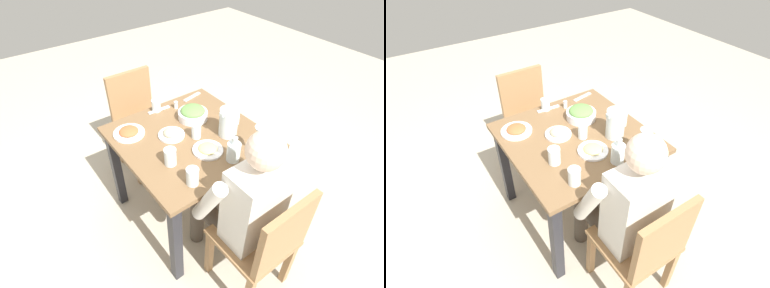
{
  "view_description": "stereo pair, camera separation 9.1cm",
  "coord_description": "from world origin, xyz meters",
  "views": [
    {
      "loc": [
        -0.91,
        -1.24,
        1.93
      ],
      "look_at": [
        -0.02,
        -0.06,
        0.71
      ],
      "focal_mm": 28.28,
      "sensor_mm": 36.0,
      "label": 1
    },
    {
      "loc": [
        -0.83,
        -1.29,
        1.93
      ],
      "look_at": [
        -0.02,
        -0.06,
        0.71
      ],
      "focal_mm": 28.28,
      "sensor_mm": 36.0,
      "label": 2
    }
  ],
  "objects": [
    {
      "name": "ground_plane",
      "position": [
        0.0,
        0.0,
        0.0
      ],
      "size": [
        8.0,
        8.0,
        0.0
      ],
      "primitive_type": "plane",
      "color": "#B7AD99"
    },
    {
      "name": "dining_table",
      "position": [
        0.0,
        0.0,
        0.61
      ],
      "size": [
        0.89,
        0.89,
        0.73
      ],
      "color": "brown",
      "rests_on": "ground_plane"
    },
    {
      "name": "chair_near",
      "position": [
        -0.03,
        -0.74,
        0.48
      ],
      "size": [
        0.4,
        0.4,
        0.85
      ],
      "color": "#997047",
      "rests_on": "ground_plane"
    },
    {
      "name": "chair_far",
      "position": [
        -0.01,
        0.74,
        0.48
      ],
      "size": [
        0.4,
        0.4,
        0.85
      ],
      "color": "#997047",
      "rests_on": "ground_plane"
    },
    {
      "name": "diner_near",
      "position": [
        -0.03,
        -0.53,
        0.62
      ],
      "size": [
        0.48,
        0.53,
        1.15
      ],
      "color": "silver",
      "rests_on": "ground_plane"
    },
    {
      "name": "water_pitcher",
      "position": [
        0.21,
        -0.13,
        0.83
      ],
      "size": [
        0.16,
        0.12,
        0.19
      ],
      "color": "silver",
      "rests_on": "dining_table"
    },
    {
      "name": "salad_bowl",
      "position": [
        0.14,
        0.15,
        0.77
      ],
      "size": [
        0.21,
        0.21,
        0.09
      ],
      "color": "white",
      "rests_on": "dining_table"
    },
    {
      "name": "plate_fries",
      "position": [
        -0.0,
        -0.18,
        0.74
      ],
      "size": [
        0.19,
        0.19,
        0.04
      ],
      "color": "white",
      "rests_on": "dining_table"
    },
    {
      "name": "plate_rice_curry",
      "position": [
        -0.3,
        0.25,
        0.75
      ],
      "size": [
        0.2,
        0.2,
        0.04
      ],
      "color": "white",
      "rests_on": "dining_table"
    },
    {
      "name": "plate_beans",
      "position": [
        -0.09,
        0.07,
        0.75
      ],
      "size": [
        0.17,
        0.17,
        0.05
      ],
      "color": "white",
      "rests_on": "dining_table"
    },
    {
      "name": "water_glass_by_pitcher",
      "position": [
        -0.02,
        0.38,
        0.77
      ],
      "size": [
        0.06,
        0.06,
        0.09
      ],
      "primitive_type": "cylinder",
      "color": "silver",
      "rests_on": "dining_table"
    },
    {
      "name": "water_glass_far_right",
      "position": [
        0.03,
        -0.03,
        0.78
      ],
      "size": [
        0.06,
        0.06,
        0.1
      ],
      "primitive_type": "cylinder",
      "color": "silver",
      "rests_on": "dining_table"
    },
    {
      "name": "water_glass_near_left",
      "position": [
        -0.24,
        -0.14,
        0.78
      ],
      "size": [
        0.07,
        0.07,
        0.11
      ],
      "primitive_type": "cylinder",
      "color": "silver",
      "rests_on": "dining_table"
    },
    {
      "name": "water_glass_far_left",
      "position": [
        -0.23,
        -0.34,
        0.78
      ],
      "size": [
        0.07,
        0.07,
        0.1
      ],
      "primitive_type": "cylinder",
      "color": "silver",
      "rests_on": "dining_table"
    },
    {
      "name": "wine_glass",
      "position": [
        0.22,
        -0.38,
        0.87
      ],
      "size": [
        0.08,
        0.08,
        0.2
      ],
      "color": "silver",
      "rests_on": "dining_table"
    },
    {
      "name": "oil_carafe",
      "position": [
        0.07,
        -0.33,
        0.79
      ],
      "size": [
        0.08,
        0.08,
        0.16
      ],
      "color": "silver",
      "rests_on": "dining_table"
    },
    {
      "name": "salt_shaker",
      "position": [
        0.12,
        0.33,
        0.76
      ],
      "size": [
        0.03,
        0.03,
        0.05
      ],
      "color": "white",
      "rests_on": "dining_table"
    },
    {
      "name": "fork_near",
      "position": [
        -0.0,
        0.38,
        0.73
      ],
      "size": [
        0.17,
        0.03,
        0.01
      ],
      "primitive_type": "cube",
      "rotation": [
        0.0,
        0.0,
        -0.05
      ],
      "color": "silver",
      "rests_on": "dining_table"
    },
    {
      "name": "knife_near",
      "position": [
        0.25,
        -0.36,
        0.73
      ],
      "size": [
        0.19,
        0.04,
        0.01
      ],
      "primitive_type": "cube",
      "rotation": [
        0.0,
        0.0,
        0.1
      ],
      "color": "silver",
      "rests_on": "dining_table"
    },
    {
      "name": "fork_far",
      "position": [
        0.3,
        0.38,
        0.73
      ],
      "size": [
        0.17,
        0.06,
        0.01
      ],
      "primitive_type": "cube",
      "rotation": [
        0.0,
        0.0,
        0.19
      ],
      "color": "silver",
      "rests_on": "dining_table"
    }
  ]
}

